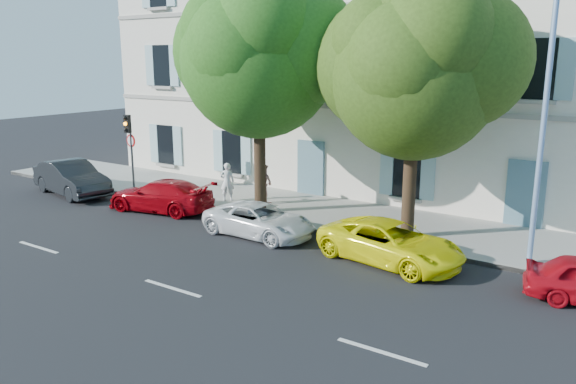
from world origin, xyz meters
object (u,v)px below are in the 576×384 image
Objects in this scene: car_dark_sedan at (72,178)px; car_yellow_supercar at (391,243)px; pedestrian_b at (264,183)px; road_sign at (132,150)px; tree_right at (415,76)px; car_red_coupe at (161,195)px; car_white_coupe at (259,220)px; pedestrian_a at (227,182)px; tree_left at (259,61)px; street_lamp at (544,107)px; traffic_light at (129,136)px.

car_dark_sedan is 1.04× the size of car_yellow_supercar.
pedestrian_b reaches higher than car_yellow_supercar.
road_sign is (-13.36, 1.95, 1.34)m from car_yellow_supercar.
car_red_coupe is at bearing -169.02° from tree_right.
car_white_coupe is 0.49× the size of tree_right.
road_sign reaches higher than pedestrian_a.
car_red_coupe is 10.89m from tree_right.
tree_left is (3.65, 1.72, 5.22)m from car_red_coupe.
tree_right is at bearing 19.07° from car_yellow_supercar.
car_white_coupe is at bearing -80.16° from car_dark_sedan.
tree_left reaches higher than street_lamp.
street_lamp reaches higher than traffic_light.
car_red_coupe is 6.60m from tree_left.
pedestrian_b is (-6.63, 1.00, -4.44)m from tree_right.
tree_left reaches higher than tree_right.
pedestrian_b is (-7.00, 3.23, 0.35)m from car_yellow_supercar.
street_lamp reaches higher than car_white_coupe.
road_sign is at bearing -178.89° from tree_left.
traffic_light is at bearing 91.95° from car_yellow_supercar.
tree_left is at bearing 81.44° from car_yellow_supercar.
car_dark_sedan is 15.79m from tree_right.
tree_left is 5.46× the size of pedestrian_b.
road_sign reaches higher than car_yellow_supercar.
car_red_coupe is 4.12m from traffic_light.
car_white_coupe is at bearing -152.62° from tree_right.
car_red_coupe is 0.49× the size of tree_left.
tree_left reaches higher than pedestrian_b.
tree_left is 3.53× the size of road_sign.
car_white_coupe is 0.50× the size of street_lamp.
pedestrian_b is (8.32, 3.10, 0.20)m from car_dark_sedan.
pedestrian_b is at bearing 171.79° from street_lamp.
car_white_coupe is 9.47m from street_lamp.
car_dark_sedan is at bearing 28.22° from pedestrian_b.
street_lamp is at bearing 85.58° from car_red_coupe.
tree_left is at bearing 1.11° from road_sign.
tree_left is at bearing 127.88° from pedestrian_b.
car_dark_sedan is 2.84× the size of pedestrian_b.
road_sign is 17.12m from street_lamp.
tree_right reaches higher than street_lamp.
car_white_coupe is 5.92m from tree_left.
pedestrian_b is (6.36, 1.28, -1.00)m from road_sign.
car_dark_sedan is 1.16× the size of car_white_coupe.
street_lamp is 4.90× the size of pedestrian_b.
road_sign is 1.55× the size of pedestrian_b.
car_dark_sedan is at bearing -175.21° from street_lamp.
pedestrian_a is at bearing 176.73° from tree_right.
tree_right is at bearing -61.35° from car_white_coupe.
traffic_light is (-12.94, -0.43, -2.81)m from tree_right.
tree_left is at bearing -66.82° from car_dark_sedan.
road_sign is at bearing -125.23° from car_red_coupe.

